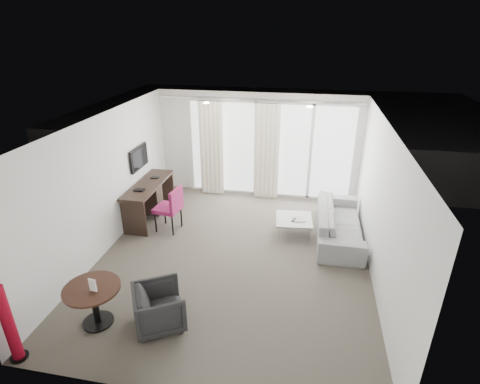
% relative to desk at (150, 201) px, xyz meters
% --- Properties ---
extents(floor, '(5.00, 6.00, 0.00)m').
position_rel_desk_xyz_m(floor, '(2.20, -1.23, -0.42)').
color(floor, '#4F493F').
rests_on(floor, ground).
extents(ceiling, '(5.00, 6.00, 0.00)m').
position_rel_desk_xyz_m(ceiling, '(2.20, -1.23, 2.18)').
color(ceiling, white).
rests_on(ceiling, ground).
extents(wall_left, '(0.00, 6.00, 2.60)m').
position_rel_desk_xyz_m(wall_left, '(-0.30, -1.23, 0.88)').
color(wall_left, silver).
rests_on(wall_left, ground).
extents(wall_right, '(0.00, 6.00, 2.60)m').
position_rel_desk_xyz_m(wall_right, '(4.70, -1.23, 0.88)').
color(wall_right, silver).
rests_on(wall_right, ground).
extents(wall_front, '(5.00, 0.00, 2.60)m').
position_rel_desk_xyz_m(wall_front, '(2.20, -4.23, 0.88)').
color(wall_front, silver).
rests_on(wall_front, ground).
extents(window_panel, '(4.00, 0.02, 2.38)m').
position_rel_desk_xyz_m(window_panel, '(2.50, 1.75, 0.78)').
color(window_panel, white).
rests_on(window_panel, ground).
extents(window_frame, '(4.10, 0.06, 2.44)m').
position_rel_desk_xyz_m(window_frame, '(2.50, 1.74, 0.78)').
color(window_frame, white).
rests_on(window_frame, ground).
extents(curtain_left, '(0.60, 0.20, 2.38)m').
position_rel_desk_xyz_m(curtain_left, '(1.05, 1.59, 0.78)').
color(curtain_left, '#EEE6CD').
rests_on(curtain_left, ground).
extents(curtain_right, '(0.60, 0.20, 2.38)m').
position_rel_desk_xyz_m(curtain_right, '(2.45, 1.59, 0.78)').
color(curtain_right, '#EEE6CD').
rests_on(curtain_right, ground).
extents(curtain_track, '(4.80, 0.04, 0.04)m').
position_rel_desk_xyz_m(curtain_track, '(2.20, 1.59, 2.03)').
color(curtain_track, '#B2B2B7').
rests_on(curtain_track, ceiling).
extents(downlight_a, '(0.12, 0.12, 0.02)m').
position_rel_desk_xyz_m(downlight_a, '(1.30, 0.37, 2.17)').
color(downlight_a, '#FFE0B2').
rests_on(downlight_a, ceiling).
extents(downlight_b, '(0.12, 0.12, 0.02)m').
position_rel_desk_xyz_m(downlight_b, '(3.40, 0.37, 2.17)').
color(downlight_b, '#FFE0B2').
rests_on(downlight_b, ceiling).
extents(desk, '(0.55, 1.77, 0.83)m').
position_rel_desk_xyz_m(desk, '(0.00, 0.00, 0.00)').
color(desk, black).
rests_on(desk, floor).
extents(tv, '(0.05, 0.80, 0.50)m').
position_rel_desk_xyz_m(tv, '(-0.25, 0.22, 0.93)').
color(tv, black).
rests_on(tv, wall_left).
extents(desk_chair, '(0.60, 0.57, 0.98)m').
position_rel_desk_xyz_m(desk_chair, '(0.60, -0.45, 0.07)').
color(desk_chair, '#8B1B4F').
rests_on(desk_chair, floor).
extents(round_table, '(0.84, 0.84, 0.65)m').
position_rel_desk_xyz_m(round_table, '(0.55, -3.29, -0.09)').
color(round_table, black).
rests_on(round_table, floor).
extents(menu_card, '(0.11, 0.03, 0.20)m').
position_rel_desk_xyz_m(menu_card, '(0.62, -3.35, 0.30)').
color(menu_card, white).
rests_on(menu_card, round_table).
extents(red_lamp, '(0.24, 0.24, 1.17)m').
position_rel_desk_xyz_m(red_lamp, '(-0.16, -4.08, 0.17)').
color(red_lamp, maroon).
rests_on(red_lamp, floor).
extents(tub_armchair, '(0.96, 0.95, 0.65)m').
position_rel_desk_xyz_m(tub_armchair, '(1.49, -3.15, -0.09)').
color(tub_armchair, black).
rests_on(tub_armchair, floor).
extents(coffee_table, '(0.81, 0.81, 0.34)m').
position_rel_desk_xyz_m(coffee_table, '(3.26, -0.10, -0.25)').
color(coffee_table, gray).
rests_on(coffee_table, floor).
extents(remote, '(0.10, 0.16, 0.02)m').
position_rel_desk_xyz_m(remote, '(3.26, -0.17, -0.06)').
color(remote, black).
rests_on(remote, coffee_table).
extents(magazine, '(0.29, 0.34, 0.02)m').
position_rel_desk_xyz_m(magazine, '(3.36, -0.10, -0.06)').
color(magazine, gray).
rests_on(magazine, coffee_table).
extents(sofa, '(0.88, 2.25, 0.66)m').
position_rel_desk_xyz_m(sofa, '(4.19, -0.07, -0.09)').
color(sofa, gray).
rests_on(sofa, floor).
extents(terrace_slab, '(5.60, 3.00, 0.12)m').
position_rel_desk_xyz_m(terrace_slab, '(2.50, 3.27, -0.48)').
color(terrace_slab, '#4D4D50').
rests_on(terrace_slab, ground).
extents(rattan_chair_a, '(0.69, 0.69, 0.85)m').
position_rel_desk_xyz_m(rattan_chair_a, '(2.92, 3.64, 0.01)').
color(rattan_chair_a, brown).
rests_on(rattan_chair_a, terrace_slab).
extents(rattan_chair_b, '(0.73, 0.73, 0.82)m').
position_rel_desk_xyz_m(rattan_chair_b, '(3.83, 3.64, -0.01)').
color(rattan_chair_b, brown).
rests_on(rattan_chair_b, terrace_slab).
extents(rattan_table, '(0.61, 0.61, 0.52)m').
position_rel_desk_xyz_m(rattan_table, '(3.18, 3.18, -0.16)').
color(rattan_table, brown).
rests_on(rattan_table, terrace_slab).
extents(balustrade, '(5.50, 0.06, 1.05)m').
position_rel_desk_xyz_m(balustrade, '(2.50, 4.72, 0.08)').
color(balustrade, '#B2B2B7').
rests_on(balustrade, terrace_slab).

